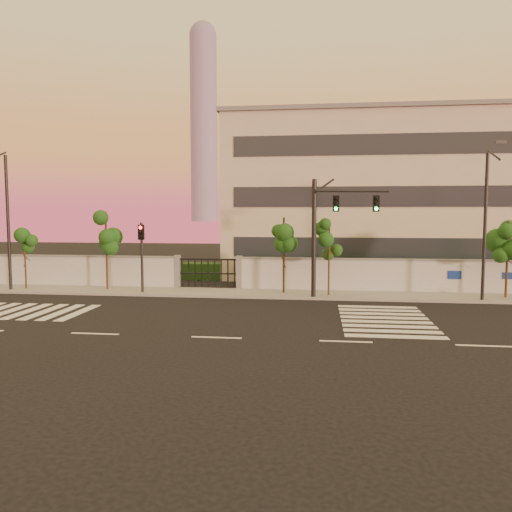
% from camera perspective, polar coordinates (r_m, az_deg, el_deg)
% --- Properties ---
extents(ground, '(120.00, 120.00, 0.00)m').
position_cam_1_polar(ground, '(19.86, -4.54, -9.29)').
color(ground, black).
rests_on(ground, ground).
extents(sidewalk, '(60.00, 3.00, 0.15)m').
position_cam_1_polar(sidewalk, '(29.99, -0.49, -4.28)').
color(sidewalk, gray).
rests_on(sidewalk, ground).
extents(perimeter_wall, '(60.00, 0.36, 2.20)m').
position_cam_1_polar(perimeter_wall, '(31.31, 0.06, -2.05)').
color(perimeter_wall, '#ABADB2').
rests_on(perimeter_wall, ground).
extents(hedge_row, '(41.00, 4.25, 1.80)m').
position_cam_1_polar(hedge_row, '(33.94, 2.41, -1.95)').
color(hedge_row, '#12330F').
rests_on(hedge_row, ground).
extents(institutional_building, '(24.40, 12.40, 12.25)m').
position_cam_1_polar(institutional_building, '(41.17, 14.29, 6.55)').
color(institutional_building, beige).
rests_on(institutional_building, ground).
extents(distant_skyscraper, '(16.00, 16.00, 118.00)m').
position_cam_1_polar(distant_skyscraper, '(311.97, -6.00, 15.43)').
color(distant_skyscraper, slate).
rests_on(distant_skyscraper, ground).
extents(road_markings, '(57.00, 7.62, 0.02)m').
position_cam_1_polar(road_markings, '(23.77, -6.46, -6.91)').
color(road_markings, silver).
rests_on(road_markings, ground).
extents(street_tree_b, '(1.34, 1.07, 3.84)m').
position_cam_1_polar(street_tree_b, '(34.38, -24.89, 1.05)').
color(street_tree_b, '#382314').
rests_on(street_tree_b, ground).
extents(street_tree_c, '(1.56, 1.24, 4.97)m').
position_cam_1_polar(street_tree_c, '(32.17, -16.72, 2.55)').
color(street_tree_c, '#382314').
rests_on(street_tree_c, ground).
extents(street_tree_d, '(1.50, 1.19, 4.62)m').
position_cam_1_polar(street_tree_d, '(29.55, 3.24, 2.06)').
color(street_tree_d, '#382314').
rests_on(street_tree_d, ground).
extents(street_tree_e, '(1.35, 1.07, 4.50)m').
position_cam_1_polar(street_tree_e, '(28.89, 8.40, 1.77)').
color(street_tree_e, '#382314').
rests_on(street_tree_e, ground).
extents(street_tree_f, '(1.64, 1.31, 4.41)m').
position_cam_1_polar(street_tree_f, '(31.15, 26.87, 1.40)').
color(street_tree_f, '#382314').
rests_on(street_tree_f, ground).
extents(traffic_signal_main, '(4.24, 1.07, 6.76)m').
position_cam_1_polar(traffic_signal_main, '(28.16, 8.39, 3.65)').
color(traffic_signal_main, black).
rests_on(traffic_signal_main, ground).
extents(traffic_signal_secondary, '(0.34, 0.33, 4.32)m').
position_cam_1_polar(traffic_signal_secondary, '(30.48, -12.94, 0.78)').
color(traffic_signal_secondary, black).
rests_on(traffic_signal_secondary, ground).
extents(streetlight_west, '(0.53, 2.12, 8.80)m').
position_cam_1_polar(streetlight_west, '(34.13, -26.67, 4.20)').
color(streetlight_west, black).
rests_on(streetlight_west, ground).
extents(streetlight_east, '(0.50, 2.03, 8.45)m').
position_cam_1_polar(streetlight_east, '(29.48, 24.83, 3.88)').
color(streetlight_east, black).
rests_on(streetlight_east, ground).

